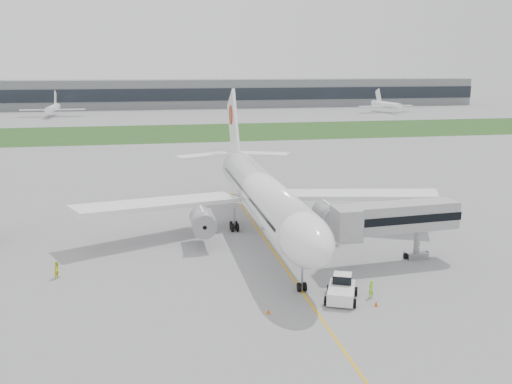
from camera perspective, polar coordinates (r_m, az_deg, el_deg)
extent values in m
plane|color=#969699|center=(70.45, 1.30, -5.29)|extent=(600.00, 600.00, 0.00)
cube|color=#254A1C|center=(187.26, -6.65, 5.94)|extent=(600.00, 50.00, 0.02)
cube|color=slate|center=(296.15, -8.43, 9.70)|extent=(320.00, 22.00, 14.00)
cube|color=#1F232C|center=(285.18, -8.32, 9.60)|extent=(320.00, 0.60, 6.00)
cylinder|color=white|center=(72.74, 0.65, -0.13)|extent=(5.00, 38.00, 5.00)
ellipsoid|color=white|center=(54.44, 4.85, -4.61)|extent=(5.00, 11.00, 5.00)
cube|color=black|center=(53.26, 5.16, -3.99)|extent=(3.20, 1.54, 1.14)
cone|color=white|center=(93.83, -2.10, 3.27)|extent=(5.00, 10.53, 6.16)
cube|color=white|center=(73.52, -9.65, -1.14)|extent=(22.13, 13.52, 1.70)
cube|color=white|center=(78.48, 9.68, -0.26)|extent=(22.13, 13.52, 1.70)
cylinder|color=#99999E|center=(69.81, -5.39, -2.94)|extent=(2.70, 5.20, 2.70)
cylinder|color=#99999E|center=(73.05, 7.20, -2.28)|extent=(2.70, 5.20, 2.70)
cube|color=white|center=(94.61, -2.27, 6.46)|extent=(0.45, 10.90, 12.76)
cylinder|color=#9E2309|center=(95.40, -2.37, 7.72)|extent=(0.60, 3.20, 3.20)
cube|color=white|center=(95.58, -5.30, 3.64)|extent=(9.54, 6.34, 0.35)
cube|color=white|center=(97.09, 0.59, 3.84)|extent=(9.54, 6.34, 0.35)
cylinder|color=#949499|center=(56.22, 4.63, -8.40)|extent=(0.24, 0.24, 3.10)
cylinder|color=black|center=(76.31, -2.18, -3.44)|extent=(1.40, 1.10, 1.10)
cylinder|color=black|center=(77.51, 2.50, -3.19)|extent=(1.40, 1.10, 1.10)
cube|color=white|center=(54.92, 8.53, -9.92)|extent=(3.88, 4.88, 1.14)
cube|color=white|center=(55.63, 8.64, -8.56)|extent=(2.18, 2.08, 0.95)
cube|color=black|center=(55.61, 8.64, -8.52)|extent=(2.24, 2.14, 0.81)
cylinder|color=black|center=(56.44, 7.29, -9.60)|extent=(0.65, 0.92, 0.86)
cylinder|color=black|center=(56.32, 9.94, -9.75)|extent=(0.65, 0.92, 0.86)
cylinder|color=black|center=(53.82, 7.02, -10.74)|extent=(0.65, 0.92, 0.86)
cylinder|color=black|center=(53.68, 9.80, -10.90)|extent=(0.65, 0.92, 0.86)
cube|color=#A5A5A7|center=(64.90, 13.91, -2.43)|extent=(14.29, 4.13, 3.02)
cube|color=black|center=(64.90, 13.91, -2.43)|extent=(14.49, 4.25, 0.91)
cube|color=#A5A5A7|center=(61.11, 9.01, -3.14)|extent=(2.62, 3.42, 3.42)
cylinder|color=#949499|center=(67.72, 15.78, -4.83)|extent=(0.70, 0.70, 3.82)
cube|color=#949499|center=(68.20, 15.70, -6.08)|extent=(2.52, 1.60, 0.70)
cylinder|color=black|center=(67.55, 14.75, -6.21)|extent=(0.36, 0.73, 0.70)
cylinder|color=black|center=(68.87, 16.64, -5.96)|extent=(0.36, 0.73, 0.70)
cone|color=#DD5C0B|center=(51.82, 1.24, -11.82)|extent=(0.36, 0.36, 0.50)
cone|color=#DD5C0B|center=(54.40, 11.93, -10.87)|extent=(0.36, 0.36, 0.50)
imported|color=#97EC27|center=(55.90, 11.42, -9.48)|extent=(0.77, 0.69, 1.77)
imported|color=yellow|center=(63.07, -19.21, -7.34)|extent=(1.02, 1.10, 1.82)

